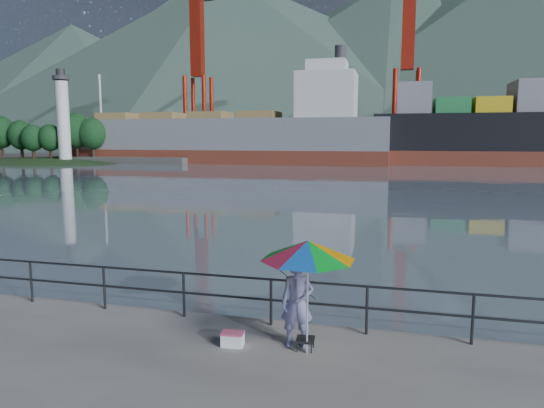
{
  "coord_description": "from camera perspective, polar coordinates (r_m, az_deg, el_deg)",
  "views": [
    {
      "loc": [
        3.45,
        -7.88,
        3.96
      ],
      "look_at": [
        -0.07,
        6.0,
        2.0
      ],
      "focal_mm": 32.0,
      "sensor_mm": 36.0,
      "label": 1
    }
  ],
  "objects": [
    {
      "name": "mountains",
      "position": [
        220.78,
        24.2,
        15.35
      ],
      "size": [
        600.0,
        332.8,
        80.0
      ],
      "color": "#385147",
      "rests_on": "ground"
    },
    {
      "name": "fishing_rod",
      "position": [
        10.84,
        2.52,
        -13.63
      ],
      "size": [
        0.7,
        1.77,
        1.33
      ],
      "primitive_type": "cylinder",
      "rotation": [
        0.96,
        0.0,
        -0.37
      ],
      "color": "black",
      "rests_on": "ground"
    },
    {
      "name": "lighthouse_islet",
      "position": [
        91.15,
        -25.74,
        4.7
      ],
      "size": [
        48.0,
        26.4,
        19.2
      ],
      "color": "#263F1E",
      "rests_on": "ground"
    },
    {
      "name": "fisherman",
      "position": [
        9.4,
        2.99,
        -11.55
      ],
      "size": [
        0.67,
        0.48,
        1.7
      ],
      "primitive_type": "imported",
      "rotation": [
        0.0,
        0.0,
        0.13
      ],
      "color": "navy",
      "rests_on": "ground"
    },
    {
      "name": "harbor_water",
      "position": [
        137.98,
        12.86,
        5.95
      ],
      "size": [
        500.0,
        280.0,
        0.0
      ],
      "primitive_type": "cube",
      "color": "slate",
      "rests_on": "ground"
    },
    {
      "name": "cooler_bag",
      "position": [
        9.67,
        -4.65,
        -15.63
      ],
      "size": [
        0.43,
        0.31,
        0.24
      ],
      "primitive_type": "cube",
      "rotation": [
        0.0,
        0.0,
        0.09
      ],
      "color": "white",
      "rests_on": "ground"
    },
    {
      "name": "guardrail",
      "position": [
        10.74,
        -5.39,
        -10.9
      ],
      "size": [
        22.0,
        0.06,
        1.03
      ],
      "color": "#2D3033",
      "rests_on": "ground"
    },
    {
      "name": "beach_umbrella",
      "position": [
        8.78,
        4.24,
        -5.45
      ],
      "size": [
        2.25,
        2.25,
        2.13
      ],
      "color": "white",
      "rests_on": "ground"
    },
    {
      "name": "folding_stool",
      "position": [
        9.5,
        3.95,
        -16.07
      ],
      "size": [
        0.37,
        0.37,
        0.22
      ],
      "color": "black",
      "rests_on": "ground"
    },
    {
      "name": "far_dock",
      "position": [
        101.17,
        18.01,
        5.17
      ],
      "size": [
        200.0,
        40.0,
        0.4
      ],
      "primitive_type": "cube",
      "color": "#514F4C",
      "rests_on": "ground"
    },
    {
      "name": "bulk_carrier",
      "position": [
        81.52,
        -4.49,
        7.85
      ],
      "size": [
        54.4,
        9.42,
        14.5
      ],
      "color": "maroon",
      "rests_on": "ground"
    }
  ]
}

